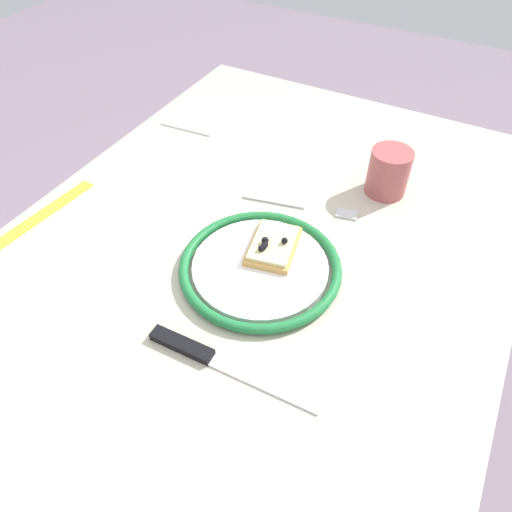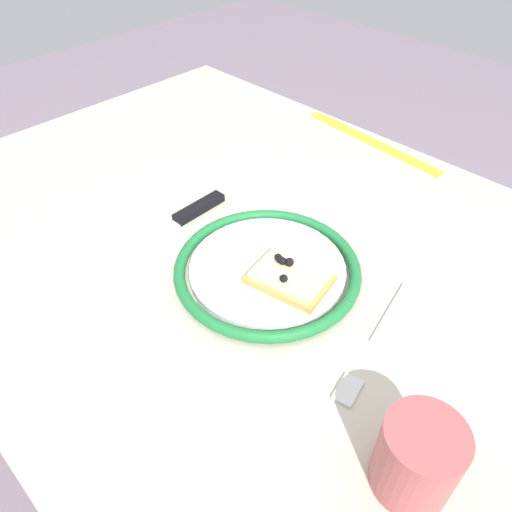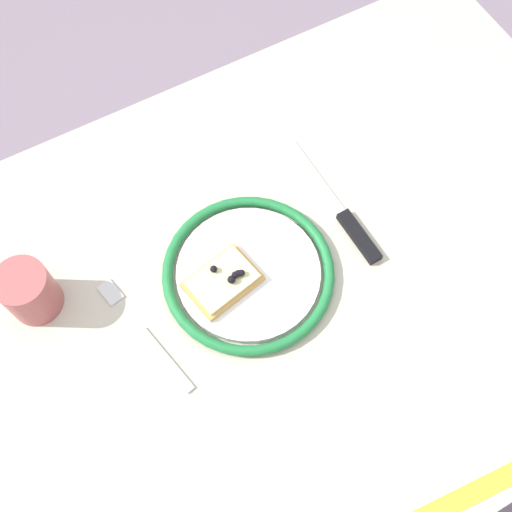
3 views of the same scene
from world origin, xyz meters
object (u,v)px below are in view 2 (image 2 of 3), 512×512
at_px(measuring_tape, 371,141).
at_px(plate, 267,269).
at_px(dining_table, 275,297).
at_px(cup, 417,458).
at_px(pizza_slice_near, 289,277).
at_px(fork, 377,339).
at_px(knife, 183,218).

bearing_deg(measuring_tape, plate, 110.06).
relative_size(dining_table, cup, 14.46).
distance_m(dining_table, measuring_tape, 0.38).
distance_m(plate, pizza_slice_near, 0.04).
bearing_deg(plate, dining_table, -67.85).
xyz_separation_m(cup, measuring_tape, (0.38, -0.50, -0.04)).
height_order(dining_table, pizza_slice_near, pizza_slice_near).
height_order(plate, cup, cup).
distance_m(dining_table, plate, 0.10).
relative_size(dining_table, fork, 5.96).
height_order(knife, measuring_tape, knife).
bearing_deg(knife, pizza_slice_near, -178.62).
xyz_separation_m(plate, cup, (-0.28, 0.11, 0.03)).
bearing_deg(dining_table, knife, 14.23).
bearing_deg(cup, pizza_slice_near, -23.52).
bearing_deg(dining_table, fork, 172.38).
distance_m(pizza_slice_near, measuring_tape, 0.42).
bearing_deg(knife, fork, -177.40).
distance_m(knife, fork, 0.34).
distance_m(dining_table, pizza_slice_near, 0.12).
xyz_separation_m(knife, cup, (-0.45, 0.10, 0.04)).
bearing_deg(dining_table, measuring_tape, -75.49).
distance_m(pizza_slice_near, knife, 0.21).
relative_size(pizza_slice_near, fork, 0.55).
bearing_deg(dining_table, plate, 112.15).
xyz_separation_m(fork, measuring_tape, (0.27, -0.38, -0.00)).
relative_size(fork, cup, 2.43).
height_order(knife, fork, knife).
relative_size(dining_table, knife, 4.96).
xyz_separation_m(plate, knife, (0.17, 0.01, -0.00)).
height_order(pizza_slice_near, fork, pizza_slice_near).
height_order(dining_table, knife, knife).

